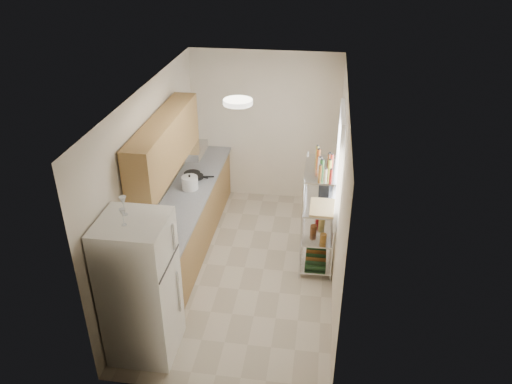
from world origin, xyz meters
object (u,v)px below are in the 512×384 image
at_px(frying_pan_large, 192,174).
at_px(espresso_machine, 326,182).
at_px(rice_cooker, 190,183).
at_px(cutting_board, 324,208).
at_px(refrigerator, 140,288).

height_order(frying_pan_large, espresso_machine, espresso_machine).
bearing_deg(rice_cooker, cutting_board, -14.35).
height_order(refrigerator, cutting_board, refrigerator).
relative_size(rice_cooker, frying_pan_large, 0.94).
bearing_deg(espresso_machine, refrigerator, -117.05).
height_order(refrigerator, frying_pan_large, refrigerator).
xyz_separation_m(frying_pan_large, espresso_machine, (2.06, -0.40, 0.22)).
xyz_separation_m(rice_cooker, frying_pan_large, (-0.08, 0.43, -0.08)).
height_order(frying_pan_large, cutting_board, cutting_board).
bearing_deg(frying_pan_large, cutting_board, -3.37).
height_order(rice_cooker, cutting_board, rice_cooker).
xyz_separation_m(refrigerator, espresso_machine, (1.95, 2.28, 0.28)).
relative_size(cutting_board, espresso_machine, 1.88).
bearing_deg(espresso_machine, rice_cooker, -165.79).
bearing_deg(rice_cooker, refrigerator, -89.13).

